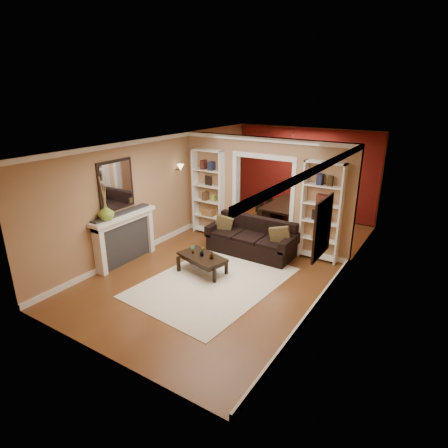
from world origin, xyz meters
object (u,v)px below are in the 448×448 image
Objects in this scene: sofa at (251,237)px; coffee_table at (202,264)px; bookshelf_left at (209,193)px; bookshelf_right at (322,212)px; dining_table at (288,214)px; fireplace at (126,239)px.

coffee_table is at bearing -104.88° from sofa.
bookshelf_right is at bearing 0.00° from bookshelf_left.
sofa is 2.39m from dining_table.
bookshelf_left is (-1.63, 0.58, 0.73)m from sofa.
bookshelf_left reaches higher than sofa.
sofa is 2.01× the size of coffee_table.
sofa is at bearing -158.50° from bookshelf_right.
sofa is at bearing -19.62° from bookshelf_left.
bookshelf_left is 1.35× the size of fireplace.
coffee_table is at bearing 15.09° from fireplace.
bookshelf_right is (1.86, 2.05, 0.95)m from coffee_table.
bookshelf_left is at bearing 136.07° from coffee_table.
fireplace is at bearing 154.09° from dining_table.
bookshelf_right is at bearing 62.72° from coffee_table.
sofa is at bearing 41.98° from fireplace.
sofa is at bearing 90.10° from coffee_table.
dining_table is at bearing 64.09° from fireplace.
fireplace reaches higher than dining_table.
bookshelf_left is 1.00× the size of bookshelf_right.
sofa reaches higher than coffee_table.
bookshelf_right is at bearing -139.61° from dining_table.
sofa is 2.92m from fireplace.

